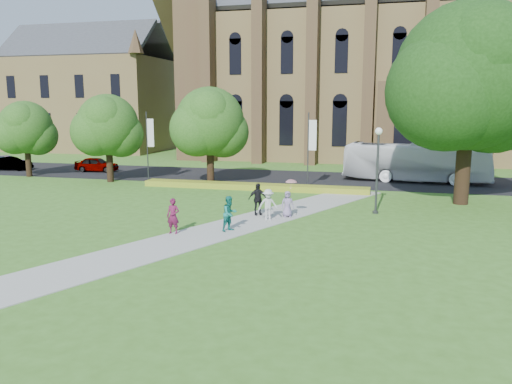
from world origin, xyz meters
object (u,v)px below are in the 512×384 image
(large_tree, at_px, (470,77))
(car_2, at_px, (8,162))
(tour_coach, at_px, (416,162))
(car_0, at_px, (97,164))
(streetlamp, at_px, (378,160))
(pedestrian_0, at_px, (173,216))
(car_1, at_px, (11,164))

(large_tree, height_order, car_2, large_tree)
(tour_coach, xyz_separation_m, car_0, (-30.34, -0.92, -0.98))
(streetlamp, distance_m, large_tree, 8.73)
(large_tree, height_order, pedestrian_0, large_tree)
(streetlamp, xyz_separation_m, car_1, (-36.32, 11.91, -2.61))
(large_tree, bearing_deg, pedestrian_0, -141.80)
(tour_coach, bearing_deg, pedestrian_0, 154.17)
(streetlamp, relative_size, car_0, 1.24)
(tour_coach, height_order, car_1, tour_coach)
(car_0, xyz_separation_m, pedestrian_0, (17.27, -20.75, 0.22))
(car_2, bearing_deg, car_1, -150.54)
(streetlamp, relative_size, tour_coach, 0.43)
(car_1, xyz_separation_m, car_2, (-1.78, 1.62, -0.02))
(car_1, relative_size, pedestrian_0, 2.19)
(large_tree, distance_m, tour_coach, 11.82)
(car_1, relative_size, car_2, 0.91)
(large_tree, xyz_separation_m, car_2, (-43.60, 9.03, -7.70))
(car_0, bearing_deg, car_2, 82.14)
(tour_coach, relative_size, pedestrian_0, 6.67)
(car_1, bearing_deg, car_2, 38.62)
(car_0, xyz_separation_m, car_2, (-10.84, 0.47, -0.08))
(car_1, bearing_deg, tour_coach, -96.17)
(car_1, distance_m, car_2, 2.41)
(car_2, bearing_deg, car_0, -110.81)
(car_0, distance_m, pedestrian_0, 27.00)
(car_1, bearing_deg, large_tree, -109.22)
(car_1, xyz_separation_m, pedestrian_0, (26.33, -19.61, 0.27))
(large_tree, xyz_separation_m, pedestrian_0, (-15.49, -12.19, -7.41))
(car_2, height_order, pedestrian_0, pedestrian_0)
(car_2, bearing_deg, tour_coach, -107.70)
(large_tree, relative_size, tour_coach, 1.08)
(large_tree, bearing_deg, car_1, 169.95)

